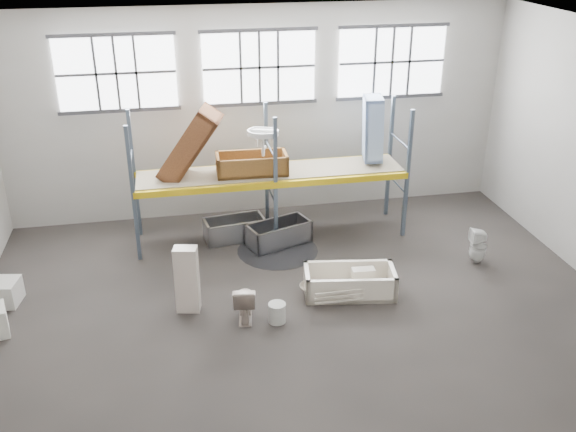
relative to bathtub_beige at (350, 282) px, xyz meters
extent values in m
cube|color=#443E3A|center=(-1.07, -0.68, -0.31)|extent=(12.00, 10.00, 0.10)
cube|color=silver|center=(-1.07, -0.68, 4.79)|extent=(12.00, 10.00, 0.10)
cube|color=#A6A29A|center=(-1.07, 4.37, 2.24)|extent=(12.00, 0.10, 5.00)
cube|color=beige|center=(-1.07, -5.73, 2.24)|extent=(12.00, 0.10, 5.00)
cube|color=white|center=(-4.27, 4.26, 3.34)|extent=(2.60, 0.04, 1.60)
cube|color=white|center=(-1.07, 4.26, 3.34)|extent=(2.60, 0.04, 1.60)
cube|color=white|center=(2.13, 4.26, 3.34)|extent=(2.60, 0.04, 1.60)
cube|color=slate|center=(-4.07, 2.22, 1.24)|extent=(0.08, 0.08, 3.00)
cube|color=slate|center=(-4.07, 3.42, 1.24)|extent=(0.08, 0.08, 3.00)
cube|color=slate|center=(-1.07, 2.22, 1.24)|extent=(0.08, 0.08, 3.00)
cube|color=slate|center=(-1.07, 3.42, 1.24)|extent=(0.08, 0.08, 3.00)
cube|color=slate|center=(1.93, 2.22, 1.24)|extent=(0.08, 0.08, 3.00)
cube|color=slate|center=(1.93, 3.42, 1.24)|extent=(0.08, 0.08, 3.00)
cube|color=yellow|center=(-1.07, 2.22, 1.24)|extent=(6.00, 0.10, 0.14)
cube|color=yellow|center=(-1.07, 3.42, 1.24)|extent=(6.00, 0.10, 0.14)
cube|color=gray|center=(-1.07, 2.82, 1.32)|extent=(5.90, 1.10, 0.03)
cylinder|color=black|center=(-1.07, 2.02, -0.26)|extent=(1.80, 1.80, 0.00)
cube|color=silver|center=(0.28, 0.04, 0.02)|extent=(0.46, 0.24, 0.42)
imported|color=beige|center=(-0.76, 0.05, -0.10)|extent=(0.58, 0.58, 0.16)
imported|color=#C1AEA1|center=(-2.13, -0.47, 0.11)|extent=(0.51, 0.77, 0.74)
cube|color=beige|center=(-3.13, 0.02, 0.40)|extent=(0.47, 0.36, 1.32)
imported|color=white|center=(3.03, 0.68, 0.13)|extent=(0.39, 0.39, 0.78)
imported|color=silver|center=(-1.28, 2.53, 1.84)|extent=(0.80, 0.71, 0.60)
cylinder|color=beige|center=(-1.57, -0.69, -0.07)|extent=(0.35, 0.35, 0.38)
cube|color=beige|center=(-6.58, 0.93, -0.02)|extent=(0.65, 0.65, 0.47)
camera|label=1|loc=(-3.25, -10.32, 6.45)|focal=39.79mm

